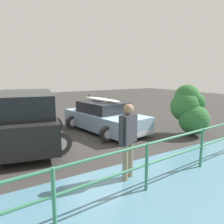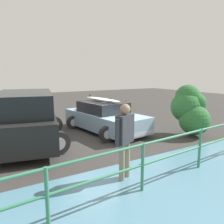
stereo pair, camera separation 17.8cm
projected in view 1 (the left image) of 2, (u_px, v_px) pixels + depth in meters
name	position (u px, v px, depth m)	size (l,w,h in m)	color
ground_plane	(103.00, 135.00, 9.09)	(44.00, 44.00, 0.02)	#383533
sedan_car	(104.00, 117.00, 9.65)	(2.74, 4.36, 1.58)	#8CADC6
suv_car	(26.00, 119.00, 7.60)	(3.23, 4.66, 1.89)	black
person_bystander	(128.00, 134.00, 5.15)	(0.66, 0.41, 1.83)	gray
railing_fence	(178.00, 149.00, 5.27)	(10.43, 0.89, 1.07)	#387F5B
bush_near_left	(189.00, 107.00, 9.06)	(1.33, 1.66, 2.08)	brown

